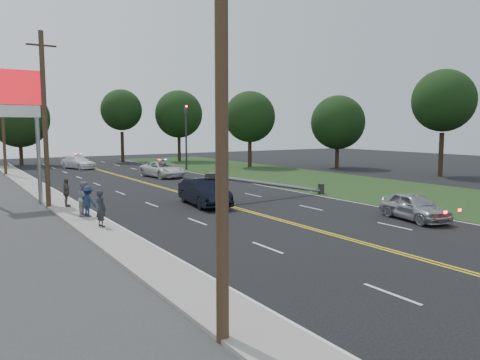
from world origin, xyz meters
TOP-DOWN VIEW (x-y plane):
  - ground at (0.00, 0.00)m, footprint 120.00×120.00m
  - sidewalk at (-8.40, 10.00)m, footprint 1.80×70.00m
  - grass_verge at (13.50, 10.00)m, footprint 12.00×80.00m
  - centerline_yellow at (0.00, 10.00)m, footprint 0.36×80.00m
  - pylon_sign at (-10.50, 14.00)m, footprint 3.20×0.35m
  - traffic_signal at (8.30, 30.00)m, footprint 0.28×0.41m
  - fallen_streetlight at (4.19, 8.00)m, footprint 9.36×0.44m
  - utility_pole_near at (-9.20, -8.00)m, footprint 1.60×0.28m
  - utility_pole_mid at (-9.20, 12.00)m, footprint 1.60×0.28m
  - utility_pole_far at (-9.20, 34.00)m, footprint 1.60×0.28m
  - tree_6 at (-6.28, 45.68)m, footprint 7.03×7.03m
  - tree_7 at (6.12, 45.11)m, footprint 5.44×5.44m
  - tree_8 at (13.10, 42.17)m, footprint 6.43×6.43m
  - tree_9 at (16.02, 29.04)m, footprint 5.90×5.90m
  - tree_12 at (25.61, 10.74)m, footprint 5.81×5.81m
  - tree_13 at (23.77, 22.69)m, footprint 6.08×6.08m
  - crashed_sedan at (-1.14, 8.05)m, footprint 2.25×5.06m
  - waiting_sedan at (5.75, -1.51)m, footprint 2.45×4.29m
  - emergency_a at (3.03, 24.19)m, footprint 3.02×5.47m
  - emergency_b at (-1.45, 37.59)m, footprint 3.53×5.21m
  - bystander_a at (-8.20, 4.81)m, footprint 0.56×0.71m
  - bystander_b at (-8.12, 7.98)m, footprint 1.03×1.10m
  - bystander_c at (-8.07, 7.62)m, footprint 0.97×1.17m
  - bystander_d at (-8.34, 11.27)m, footprint 0.48×0.99m

SIDE VIEW (x-z plane):
  - ground at x=0.00m, z-range 0.00..0.00m
  - grass_verge at x=13.50m, z-range 0.00..0.01m
  - centerline_yellow at x=0.00m, z-range 0.01..0.01m
  - sidewalk at x=-8.40m, z-range 0.00..0.12m
  - waiting_sedan at x=5.75m, z-range 0.00..1.37m
  - emergency_b at x=-1.45m, z-range 0.00..1.40m
  - emergency_a at x=3.03m, z-range 0.00..1.45m
  - crashed_sedan at x=-1.14m, z-range 0.00..1.61m
  - bystander_c at x=-8.07m, z-range 0.12..1.69m
  - fallen_streetlight at x=4.19m, z-range -0.04..1.88m
  - bystander_d at x=-8.34m, z-range 0.12..1.76m
  - bystander_a at x=-8.20m, z-range 0.12..1.83m
  - bystander_b at x=-8.12m, z-range 0.12..1.92m
  - traffic_signal at x=8.30m, z-range 0.68..7.73m
  - utility_pole_near at x=-9.20m, z-range 0.08..10.08m
  - utility_pole_mid at x=-9.20m, z-range 0.08..10.08m
  - utility_pole_far at x=-9.20m, z-range 0.08..10.08m
  - tree_13 at x=23.77m, z-range 1.06..9.30m
  - tree_6 at x=-6.28m, z-range 1.09..10.32m
  - tree_9 at x=16.02m, z-range 1.43..10.23m
  - pylon_sign at x=-10.50m, z-range 2.00..10.00m
  - tree_8 at x=13.10m, z-range 1.58..11.20m
  - tree_7 at x=6.12m, z-range 2.08..11.73m
  - tree_12 at x=25.61m, z-range 2.09..12.12m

